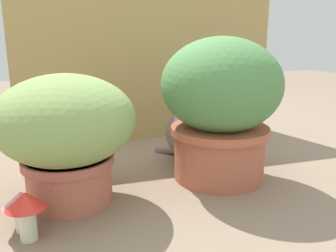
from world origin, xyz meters
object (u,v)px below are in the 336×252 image
at_px(grass_planter, 66,131).
at_px(leafy_planter, 221,104).
at_px(cat, 203,132).
at_px(mushroom_ornament_pink, 21,204).
at_px(mushroom_ornament_red, 26,207).

height_order(grass_planter, leafy_planter, leafy_planter).
height_order(cat, mushroom_ornament_pink, cat).
xyz_separation_m(leafy_planter, mushroom_ornament_red, (-0.58, -0.21, -0.16)).
bearing_deg(mushroom_ornament_pink, cat, 26.04).
bearing_deg(cat, mushroom_ornament_pink, -153.96).
distance_m(cat, mushroom_ornament_pink, 0.66).
height_order(leafy_planter, mushroom_ornament_pink, leafy_planter).
bearing_deg(leafy_planter, grass_planter, -175.64).
bearing_deg(mushroom_ornament_red, leafy_planter, 20.05).
bearing_deg(grass_planter, mushroom_ornament_red, -120.35).
distance_m(cat, mushroom_ornament_red, 0.66).
distance_m(leafy_planter, cat, 0.18).
distance_m(grass_planter, mushroom_ornament_red, 0.24).
bearing_deg(mushroom_ornament_pink, mushroom_ornament_red, -73.18).
height_order(cat, mushroom_ornament_red, cat).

